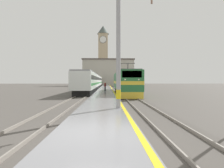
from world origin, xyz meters
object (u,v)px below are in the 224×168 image
Objects in this scene: locomotive_train at (125,83)px; passenger_train at (94,82)px; person_on_platform at (105,86)px; catenary_mast at (119,47)px; clock_tower at (103,54)px.

locomotive_train is 19.51m from passenger_train.
locomotive_train is 4.02m from person_on_platform.
catenary_mast is 75.09m from clock_tower.
passenger_train is (-6.45, 18.42, 0.10)m from locomotive_train.
person_on_platform is (-1.15, 19.50, -3.10)m from catenary_mast.
clock_tower is (-4.82, 57.02, 13.56)m from locomotive_train.
locomotive_train is at bearing -85.17° from clock_tower.
catenary_mast reaches higher than passenger_train.
catenary_mast is 5.05× the size of person_on_platform.
locomotive_train reaches higher than person_on_platform.
catenary_mast is (-2.09, -17.20, 2.47)m from locomotive_train.
person_on_platform is at bearing 93.36° from catenary_mast.
passenger_train is at bearing -92.42° from clock_tower.
passenger_train is at bearing 96.99° from catenary_mast.
catenary_mast is 0.28× the size of clock_tower.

